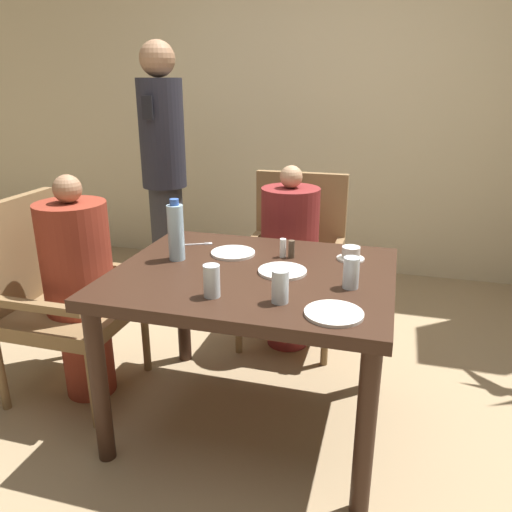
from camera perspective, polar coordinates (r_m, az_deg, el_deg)
ground_plane at (r=2.43m, az=-0.31°, el=-18.02°), size 16.00×16.00×0.00m
wall_back at (r=4.02m, az=8.46°, el=18.03°), size 8.00×0.06×2.80m
dining_table at (r=2.11m, az=-0.34°, el=-4.20°), size 1.15×0.93×0.73m
chair_left_side at (r=2.60m, az=-22.15°, el=-3.91°), size 0.56×0.55×0.97m
diner_in_left_chair at (r=2.49m, az=-19.50°, el=-3.37°), size 0.32×0.32×1.09m
chair_far_side at (r=2.97m, az=4.43°, el=0.34°), size 0.55×0.56×0.97m
diner_in_far_chair at (r=2.82m, az=3.83°, el=-0.08°), size 0.32×0.32×1.06m
standing_host at (r=3.42m, az=-10.47°, el=9.76°), size 0.29×0.33×1.72m
plate_main_left at (r=2.28m, az=-2.64°, el=0.36°), size 0.20×0.20×0.01m
plate_main_right at (r=1.71m, az=8.88°, el=-6.50°), size 0.20×0.20×0.01m
plate_dessert_center at (r=2.06m, az=3.03°, el=-1.74°), size 0.20×0.20×0.01m
teacup_with_saucer at (r=2.24m, az=10.78°, el=0.23°), size 0.12×0.12×0.06m
water_bottle at (r=2.20m, az=-9.14°, el=2.76°), size 0.07×0.07×0.27m
glass_tall_near at (r=1.76m, az=2.78°, el=-3.49°), size 0.06×0.06×0.12m
glass_tall_mid at (r=1.82m, az=-5.09°, el=-2.85°), size 0.06×0.06×0.12m
glass_tall_far at (r=1.92m, az=10.82°, el=-1.89°), size 0.06×0.06×0.12m
salt_shaker at (r=2.23m, az=3.09°, el=0.93°), size 0.03×0.03×0.08m
pepper_shaker at (r=2.22m, az=4.08°, el=0.79°), size 0.03×0.03×0.08m
fork_beside_plate at (r=2.42m, az=-6.76°, el=1.35°), size 0.18×0.10×0.00m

